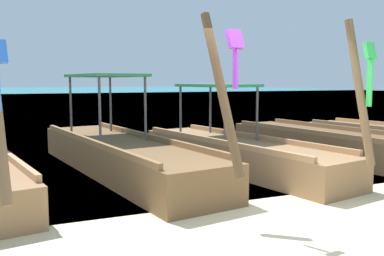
# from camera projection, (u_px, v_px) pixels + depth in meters

# --- Properties ---
(ground) EXTENTS (120.00, 120.00, 0.00)m
(ground) POSITION_uv_depth(u_px,v_px,m) (296.00, 228.00, 5.26)
(ground) COLOR beige
(sea_water) EXTENTS (120.00, 120.00, 0.00)m
(sea_water) POSITION_uv_depth(u_px,v_px,m) (34.00, 93.00, 61.25)
(sea_water) COLOR teal
(sea_water) RESTS_ON ground
(longtail_boat_violet_ribbon) EXTENTS (2.29, 6.98, 2.71)m
(longtail_boat_violet_ribbon) POSITION_uv_depth(u_px,v_px,m) (121.00, 154.00, 8.37)
(longtail_boat_violet_ribbon) COLOR brown
(longtail_boat_violet_ribbon) RESTS_ON ground
(longtail_boat_green_ribbon) EXTENTS (2.21, 5.82, 2.74)m
(longtail_boat_green_ribbon) POSITION_uv_depth(u_px,v_px,m) (237.00, 152.00, 8.72)
(longtail_boat_green_ribbon) COLOR olive
(longtail_boat_green_ribbon) RESTS_ON ground
(longtail_boat_red_ribbon) EXTENTS (2.17, 6.95, 2.39)m
(longtail_boat_red_ribbon) POSITION_uv_depth(u_px,v_px,m) (345.00, 147.00, 9.60)
(longtail_boat_red_ribbon) COLOR brown
(longtail_boat_red_ribbon) RESTS_ON ground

